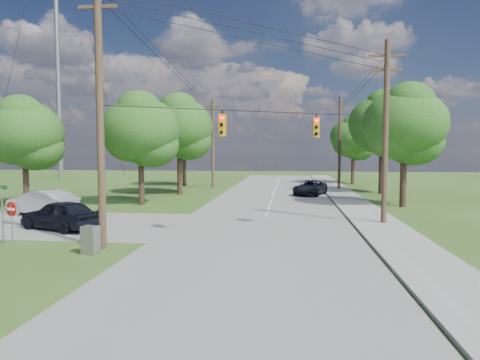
# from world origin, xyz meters

# --- Properties ---
(ground) EXTENTS (140.00, 140.00, 0.00)m
(ground) POSITION_xyz_m (0.00, 0.00, 0.00)
(ground) COLOR #38551C
(ground) RESTS_ON ground
(main_road) EXTENTS (10.00, 100.00, 0.03)m
(main_road) POSITION_xyz_m (2.00, 5.00, 0.01)
(main_road) COLOR gray
(main_road) RESTS_ON ground
(sidewalk_east) EXTENTS (2.60, 100.00, 0.12)m
(sidewalk_east) POSITION_xyz_m (8.70, 5.00, 0.06)
(sidewalk_east) COLOR #ACA8A1
(sidewalk_east) RESTS_ON ground
(pole_sw) EXTENTS (2.00, 0.32, 12.00)m
(pole_sw) POSITION_xyz_m (-4.60, 0.40, 6.23)
(pole_sw) COLOR brown
(pole_sw) RESTS_ON ground
(pole_ne) EXTENTS (2.00, 0.32, 10.50)m
(pole_ne) POSITION_xyz_m (8.90, 8.00, 5.47)
(pole_ne) COLOR brown
(pole_ne) RESTS_ON ground
(pole_north_e) EXTENTS (2.00, 0.32, 10.00)m
(pole_north_e) POSITION_xyz_m (8.90, 30.00, 5.13)
(pole_north_e) COLOR brown
(pole_north_e) RESTS_ON ground
(pole_north_w) EXTENTS (2.00, 0.32, 10.00)m
(pole_north_w) POSITION_xyz_m (-5.00, 30.00, 5.13)
(pole_north_w) COLOR brown
(pole_north_w) RESTS_ON ground
(power_lines) EXTENTS (13.93, 29.62, 4.93)m
(power_lines) POSITION_xyz_m (1.50, 11.54, 9.15)
(power_lines) COLOR black
(power_lines) RESTS_ON ground
(traffic_signals) EXTENTS (4.91, 3.27, 1.05)m
(traffic_signals) POSITION_xyz_m (2.55, 4.43, 5.50)
(traffic_signals) COLOR orange
(traffic_signals) RESTS_ON ground
(radio_mast) EXTENTS (0.70, 0.70, 45.00)m
(radio_mast) POSITION_xyz_m (-32.00, 46.00, 22.50)
(radio_mast) COLOR gray
(radio_mast) RESTS_ON ground
(tree_w_near) EXTENTS (6.00, 6.00, 8.40)m
(tree_w_near) POSITION_xyz_m (-8.00, 15.00, 5.92)
(tree_w_near) COLOR #3C291E
(tree_w_near) RESTS_ON ground
(tree_w_mid) EXTENTS (6.40, 6.40, 9.22)m
(tree_w_mid) POSITION_xyz_m (-7.00, 23.00, 6.58)
(tree_w_mid) COLOR #3C291E
(tree_w_mid) RESTS_ON ground
(tree_w_far) EXTENTS (6.00, 6.00, 8.73)m
(tree_w_far) POSITION_xyz_m (-9.00, 33.00, 6.25)
(tree_w_far) COLOR #3C291E
(tree_w_far) RESTS_ON ground
(tree_e_near) EXTENTS (6.20, 6.20, 8.81)m
(tree_e_near) POSITION_xyz_m (12.00, 16.00, 6.25)
(tree_e_near) COLOR #3C291E
(tree_e_near) RESTS_ON ground
(tree_e_mid) EXTENTS (6.60, 6.60, 9.64)m
(tree_e_mid) POSITION_xyz_m (12.50, 26.00, 6.91)
(tree_e_mid) COLOR #3C291E
(tree_e_mid) RESTS_ON ground
(tree_e_far) EXTENTS (5.80, 5.80, 8.32)m
(tree_e_far) POSITION_xyz_m (11.50, 38.00, 5.92)
(tree_e_far) COLOR #3C291E
(tree_e_far) RESTS_ON ground
(tree_cross_n) EXTENTS (5.60, 5.60, 7.91)m
(tree_cross_n) POSITION_xyz_m (-16.00, 12.50, 5.59)
(tree_cross_n) COLOR #3C291E
(tree_cross_n) RESTS_ON ground
(car_cross_dark) EXTENTS (5.09, 3.48, 1.61)m
(car_cross_dark) POSITION_xyz_m (-8.73, 4.29, 0.84)
(car_cross_dark) COLOR black
(car_cross_dark) RESTS_ON cross_road
(car_cross_silver) EXTENTS (5.37, 3.28, 1.67)m
(car_cross_silver) POSITION_xyz_m (-12.61, 8.98, 0.87)
(car_cross_silver) COLOR #B5B9BC
(car_cross_silver) RESTS_ON cross_road
(car_main_north) EXTENTS (3.78, 5.47, 1.39)m
(car_main_north) POSITION_xyz_m (5.50, 23.76, 0.72)
(car_main_north) COLOR black
(car_main_north) RESTS_ON main_road
(control_cabinet) EXTENTS (0.74, 0.61, 1.18)m
(control_cabinet) POSITION_xyz_m (-4.66, -0.65, 0.59)
(control_cabinet) COLOR gray
(control_cabinet) RESTS_ON ground
(do_not_enter_sign) EXTENTS (0.64, 0.26, 2.01)m
(do_not_enter_sign) POSITION_xyz_m (-8.78, 0.33, 1.49)
(do_not_enter_sign) COLOR gray
(do_not_enter_sign) RESTS_ON ground
(street_name_sign) EXTENTS (0.76, 0.32, 2.70)m
(street_name_sign) POSITION_xyz_m (-9.70, 1.00, 1.71)
(street_name_sign) COLOR gray
(street_name_sign) RESTS_ON ground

